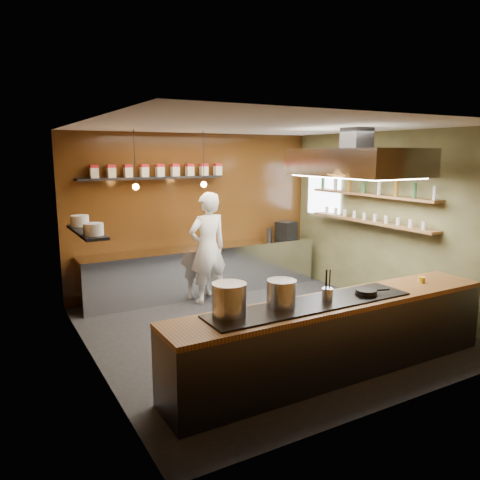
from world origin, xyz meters
TOP-DOWN VIEW (x-y plane):
  - floor at (0.00, 0.00)m, footprint 5.00×5.00m
  - back_wall at (0.00, 2.50)m, footprint 5.00×0.00m
  - left_wall at (-2.50, 0.00)m, footprint 0.00×5.00m
  - right_wall at (2.50, 0.00)m, footprint 0.00×5.00m
  - ceiling at (0.00, 0.00)m, footprint 5.00×5.00m
  - window_pane at (2.45, 1.70)m, footprint 0.00×1.00m
  - prep_counter at (0.00, 2.17)m, footprint 4.60×0.65m
  - pass_counter at (-0.00, -1.60)m, footprint 4.40×0.72m
  - tin_shelf at (-0.90, 2.36)m, footprint 2.60×0.26m
  - plate_shelf at (-2.34, 1.00)m, footprint 0.30×1.40m
  - bottle_shelf_upper at (2.34, 0.30)m, footprint 0.26×2.80m
  - bottle_shelf_lower at (2.34, 0.30)m, footprint 0.26×2.80m
  - extractor_hood at (1.30, -0.40)m, footprint 1.20×2.00m
  - pendant_left at (-1.40, 1.70)m, footprint 0.10×0.10m
  - pendant_right at (-0.20, 1.70)m, footprint 0.10×0.10m
  - storage_tins at (-0.75, 2.36)m, footprint 2.43×0.13m
  - plate_stacks at (-2.34, 1.00)m, footprint 0.26×1.16m
  - bottles at (2.34, 0.30)m, footprint 0.06×2.66m
  - wine_glasses at (2.34, 0.30)m, footprint 0.07×2.37m
  - stockpot_large at (-1.42, -1.51)m, footprint 0.38×0.38m
  - stockpot_small at (-0.78, -1.54)m, footprint 0.36×0.36m
  - utensil_crock at (-0.21, -1.64)m, footprint 0.14×0.14m
  - frying_pan at (0.38, -1.67)m, footprint 0.43×0.27m
  - butter_jar at (1.47, -1.58)m, footprint 0.09×0.09m
  - espresso_machine at (1.85, 2.13)m, footprint 0.43×0.42m
  - chef at (-0.17, 1.64)m, footprint 0.75×0.52m

SIDE VIEW (x-z plane):
  - floor at x=0.00m, z-range 0.00..0.00m
  - prep_counter at x=0.00m, z-range 0.00..0.90m
  - pass_counter at x=0.00m, z-range 0.00..0.94m
  - butter_jar at x=1.47m, z-range 0.92..1.00m
  - frying_pan at x=0.38m, z-range 0.94..1.01m
  - chef at x=-0.17m, z-range 0.00..1.97m
  - utensil_crock at x=-0.21m, z-range 0.94..1.10m
  - espresso_machine at x=1.85m, z-range 0.90..1.25m
  - stockpot_small at x=-0.78m, z-range 0.94..1.25m
  - stockpot_large at x=-1.42m, z-range 0.94..1.30m
  - bottle_shelf_lower at x=2.34m, z-range 1.43..1.47m
  - back_wall at x=0.00m, z-range -1.00..4.00m
  - left_wall at x=-2.50m, z-range -1.00..4.00m
  - right_wall at x=2.50m, z-range -1.00..4.00m
  - wine_glasses at x=2.34m, z-range 1.47..1.60m
  - plate_shelf at x=-2.34m, z-range 1.53..1.57m
  - plate_stacks at x=-2.34m, z-range 1.57..1.73m
  - window_pane at x=2.45m, z-range 1.40..2.40m
  - bottle_shelf_upper at x=2.34m, z-range 1.90..1.94m
  - bottles at x=2.34m, z-range 1.94..2.18m
  - pendant_left at x=-1.40m, z-range 1.68..2.63m
  - pendant_right at x=-0.20m, z-range 1.68..2.63m
  - tin_shelf at x=-0.90m, z-range 2.18..2.22m
  - storage_tins at x=-0.75m, z-range 2.22..2.44m
  - extractor_hood at x=1.30m, z-range 2.15..2.87m
  - ceiling at x=0.00m, z-range 3.00..3.00m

